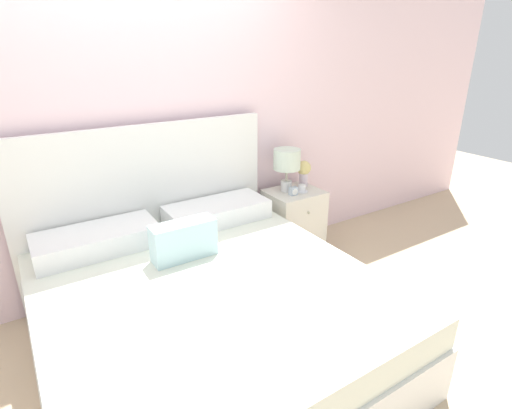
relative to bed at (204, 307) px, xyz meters
The scene contains 8 objects.
ground_plane 0.94m from the bed, 90.00° to the left, with size 12.00×12.00×0.00m, color #CCB28E.
wall_back 1.40m from the bed, 90.00° to the left, with size 8.00×0.06×2.60m.
bed is the anchor object (origin of this frame).
nightstand 1.39m from the bed, 29.55° to the left, with size 0.46×0.41×0.59m.
table_lamp 1.48m from the bed, 32.43° to the left, with size 0.23×0.23×0.37m.
flower_vase 1.62m from the bed, 29.10° to the left, with size 0.13×0.13×0.23m.
teacup 1.45m from the bed, 27.15° to the left, with size 0.10×0.10×0.06m.
alarm_clock 1.34m from the bed, 28.36° to the left, with size 0.07×0.05×0.07m.
Camera 1 is at (-0.82, -2.76, 1.77)m, focal length 28.00 mm.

